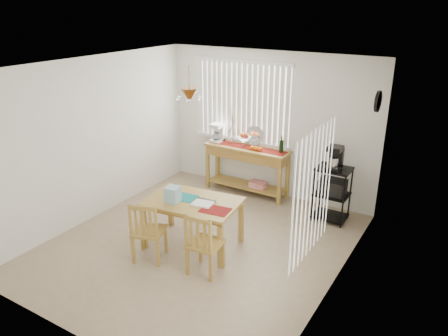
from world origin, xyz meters
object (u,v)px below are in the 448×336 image
Objects in this scene: chair_left at (148,232)px; wire_cart at (332,189)px; chair_right at (204,244)px; sideboard at (247,159)px; dining_table at (193,206)px; cart_items at (335,158)px.

wire_cart is at bearing 54.50° from chair_left.
wire_cart is 1.03× the size of chair_right.
sideboard is 1.78× the size of chair_left.
sideboard is 2.05m from dining_table.
dining_table is 1.59× the size of chair_left.
dining_table is 1.61× the size of chair_right.
chair_left is (-0.07, -2.70, -0.23)m from sideboard.
cart_items is (1.68, -0.23, 0.41)m from sideboard.
wire_cart is at bearing 68.36° from chair_right.
chair_right is at bearing -111.56° from cart_items.
wire_cart is 0.64× the size of dining_table.
wire_cart reaches higher than chair_left.
cart_items is at bearing 51.11° from dining_table.
dining_table is (-1.46, -1.82, -0.45)m from cart_items.
cart_items is at bearing 90.00° from wire_cart.
sideboard is at bearing 172.32° from cart_items.
sideboard reaches higher than chair_left.
cart_items is at bearing 54.60° from chair_left.
chair_right is at bearing 8.73° from chair_left.
wire_cart is 2.33m from dining_table.
wire_cart is 0.53m from cart_items.
cart_items is at bearing 68.44° from chair_right.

